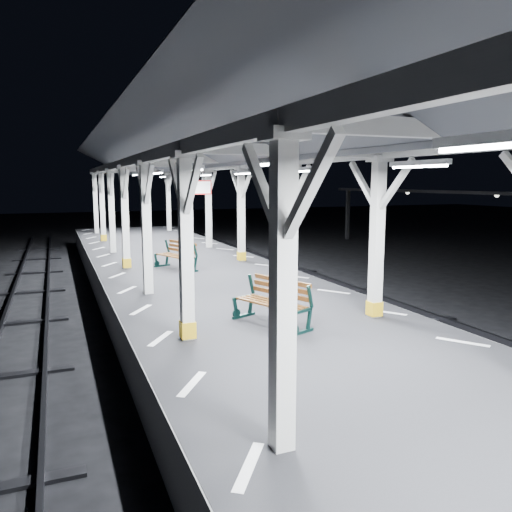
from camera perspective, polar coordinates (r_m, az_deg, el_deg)
ground at (r=8.57m, az=9.72°, el=-18.01°), size 120.00×120.00×0.00m
platform at (r=8.36m, az=9.81°, el=-14.94°), size 6.00×50.00×1.00m
hazard_stripes_left at (r=7.26m, az=-7.32°, el=-14.29°), size 1.00×48.00×0.01m
hazard_stripes_right at (r=9.64m, az=22.53°, el=-9.07°), size 1.00×48.00×0.01m
canopy at (r=7.70m, az=10.66°, el=13.96°), size 5.40×49.00×4.65m
bench_mid at (r=9.89m, az=2.14°, el=-5.10°), size 1.18×1.77×0.90m
bench_far at (r=16.26m, az=-8.94°, el=0.17°), size 1.15×1.76×0.90m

